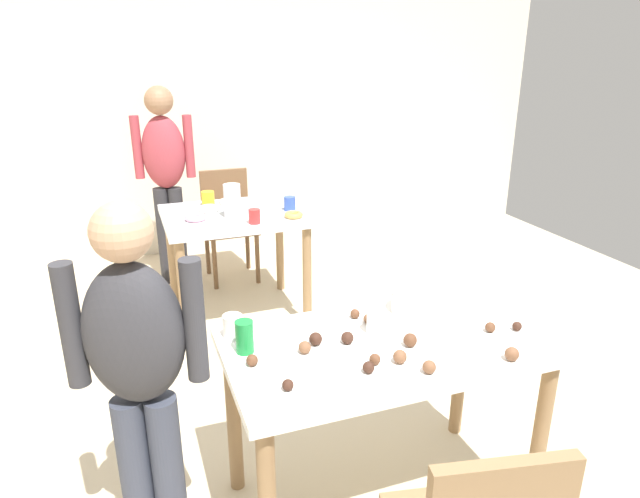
# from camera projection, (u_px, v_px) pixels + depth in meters

# --- Properties ---
(ground_plane) EXTENTS (6.40, 6.40, 0.00)m
(ground_plane) POSITION_uv_depth(u_px,v_px,m) (361.00, 461.00, 2.56)
(ground_plane) COLOR beige
(wall_back) EXTENTS (6.40, 0.10, 2.60)m
(wall_back) POSITION_uv_depth(u_px,v_px,m) (219.00, 106.00, 4.95)
(wall_back) COLOR beige
(wall_back) RESTS_ON ground_plane
(dining_table_near) EXTENTS (1.21, 0.67, 0.75)m
(dining_table_near) POSITION_uv_depth(u_px,v_px,m) (385.00, 366.00, 2.14)
(dining_table_near) COLOR white
(dining_table_near) RESTS_ON ground_plane
(dining_table_far) EXTENTS (0.93, 0.78, 0.75)m
(dining_table_far) POSITION_uv_depth(u_px,v_px,m) (235.00, 230.00, 3.77)
(dining_table_far) COLOR silver
(dining_table_far) RESTS_ON ground_plane
(chair_far_table) EXTENTS (0.40, 0.40, 0.87)m
(chair_far_table) POSITION_uv_depth(u_px,v_px,m) (228.00, 218.00, 4.50)
(chair_far_table) COLOR brown
(chair_far_table) RESTS_ON ground_plane
(person_girl_near) EXTENTS (0.45, 0.28, 1.37)m
(person_girl_near) POSITION_uv_depth(u_px,v_px,m) (139.00, 369.00, 1.81)
(person_girl_near) COLOR #383D4C
(person_girl_near) RESTS_ON ground_plane
(person_adult_far) EXTENTS (0.45, 0.27, 1.53)m
(person_adult_far) POSITION_uv_depth(u_px,v_px,m) (165.00, 169.00, 4.23)
(person_adult_far) COLOR #28282D
(person_adult_far) RESTS_ON ground_plane
(mixing_bowl) EXTENTS (0.20, 0.20, 0.09)m
(mixing_bowl) POSITION_uv_depth(u_px,v_px,m) (416.00, 302.00, 2.32)
(mixing_bowl) COLOR white
(mixing_bowl) RESTS_ON dining_table_near
(soda_can) EXTENTS (0.07, 0.07, 0.12)m
(soda_can) POSITION_uv_depth(u_px,v_px,m) (244.00, 337.00, 2.01)
(soda_can) COLOR #198438
(soda_can) RESTS_ON dining_table_near
(fork_near) EXTENTS (0.17, 0.02, 0.01)m
(fork_near) POSITION_uv_depth(u_px,v_px,m) (464.00, 311.00, 2.34)
(fork_near) COLOR silver
(fork_near) RESTS_ON dining_table_near
(cup_near_0) EXTENTS (0.07, 0.07, 0.10)m
(cup_near_0) POSITION_uv_depth(u_px,v_px,m) (376.00, 321.00, 2.14)
(cup_near_0) COLOR white
(cup_near_0) RESTS_ON dining_table_near
(cup_near_1) EXTENTS (0.07, 0.07, 0.09)m
(cup_near_1) POSITION_uv_depth(u_px,v_px,m) (233.00, 326.00, 2.11)
(cup_near_1) COLOR white
(cup_near_1) RESTS_ON dining_table_near
(cake_ball_0) EXTENTS (0.04, 0.04, 0.04)m
(cake_ball_0) POSITION_uv_depth(u_px,v_px,m) (288.00, 385.00, 1.79)
(cake_ball_0) COLOR #3D2319
(cake_ball_0) RESTS_ON dining_table_near
(cake_ball_1) EXTENTS (0.05, 0.05, 0.05)m
(cake_ball_1) POSITION_uv_depth(u_px,v_px,m) (410.00, 340.00, 2.06)
(cake_ball_1) COLOR brown
(cake_ball_1) RESTS_ON dining_table_near
(cake_ball_2) EXTENTS (0.04, 0.04, 0.04)m
(cake_ball_2) POSITION_uv_depth(u_px,v_px,m) (517.00, 326.00, 2.17)
(cake_ball_2) COLOR #3D2319
(cake_ball_2) RESTS_ON dining_table_near
(cake_ball_3) EXTENTS (0.05, 0.05, 0.05)m
(cake_ball_3) POSITION_uv_depth(u_px,v_px,m) (429.00, 367.00, 1.89)
(cake_ball_3) COLOR brown
(cake_ball_3) RESTS_ON dining_table_near
(cake_ball_4) EXTENTS (0.05, 0.05, 0.05)m
(cake_ball_4) POSITION_uv_depth(u_px,v_px,m) (512.00, 354.00, 1.96)
(cake_ball_4) COLOR brown
(cake_ball_4) RESTS_ON dining_table_near
(cake_ball_5) EXTENTS (0.05, 0.05, 0.05)m
(cake_ball_5) POSITION_uv_depth(u_px,v_px,m) (400.00, 357.00, 1.95)
(cake_ball_5) COLOR brown
(cake_ball_5) RESTS_ON dining_table_near
(cake_ball_6) EXTENTS (0.05, 0.05, 0.05)m
(cake_ball_6) POSITION_uv_depth(u_px,v_px,m) (316.00, 339.00, 2.07)
(cake_ball_6) COLOR #3D2319
(cake_ball_6) RESTS_ON dining_table_near
(cake_ball_7) EXTENTS (0.04, 0.04, 0.04)m
(cake_ball_7) POSITION_uv_depth(u_px,v_px,m) (355.00, 314.00, 2.27)
(cake_ball_7) COLOR brown
(cake_ball_7) RESTS_ON dining_table_near
(cake_ball_8) EXTENTS (0.04, 0.04, 0.04)m
(cake_ball_8) POSITION_uv_depth(u_px,v_px,m) (252.00, 360.00, 1.93)
(cake_ball_8) COLOR brown
(cake_ball_8) RESTS_ON dining_table_near
(cake_ball_9) EXTENTS (0.05, 0.05, 0.05)m
(cake_ball_9) POSITION_uv_depth(u_px,v_px,m) (305.00, 347.00, 2.01)
(cake_ball_9) COLOR brown
(cake_ball_9) RESTS_ON dining_table_near
(cake_ball_10) EXTENTS (0.04, 0.04, 0.04)m
(cake_ball_10) POSITION_uv_depth(u_px,v_px,m) (490.00, 327.00, 2.16)
(cake_ball_10) COLOR brown
(cake_ball_10) RESTS_ON dining_table_near
(cake_ball_11) EXTENTS (0.05, 0.05, 0.05)m
(cake_ball_11) POSITION_uv_depth(u_px,v_px,m) (347.00, 338.00, 2.08)
(cake_ball_11) COLOR #3D2319
(cake_ball_11) RESTS_ON dining_table_near
(cake_ball_12) EXTENTS (0.04, 0.04, 0.04)m
(cake_ball_12) POSITION_uv_depth(u_px,v_px,m) (368.00, 367.00, 1.89)
(cake_ball_12) COLOR #3D2319
(cake_ball_12) RESTS_ON dining_table_near
(cake_ball_13) EXTENTS (0.04, 0.04, 0.04)m
(cake_ball_13) POSITION_uv_depth(u_px,v_px,m) (375.00, 359.00, 1.94)
(cake_ball_13) COLOR brown
(cake_ball_13) RESTS_ON dining_table_near
(cake_ball_14) EXTENTS (0.04, 0.04, 0.04)m
(cake_ball_14) POSITION_uv_depth(u_px,v_px,m) (368.00, 319.00, 2.23)
(cake_ball_14) COLOR brown
(cake_ball_14) RESTS_ON dining_table_near
(pitcher_far) EXTENTS (0.11, 0.11, 0.22)m
(pitcher_far) POSITION_uv_depth(u_px,v_px,m) (232.00, 201.00, 3.59)
(pitcher_far) COLOR white
(pitcher_far) RESTS_ON dining_table_far
(cup_far_0) EXTENTS (0.07, 0.07, 0.09)m
(cup_far_0) POSITION_uv_depth(u_px,v_px,m) (254.00, 216.00, 3.49)
(cup_far_0) COLOR red
(cup_far_0) RESTS_ON dining_table_far
(cup_far_1) EXTENTS (0.09, 0.09, 0.10)m
(cup_far_1) POSITION_uv_depth(u_px,v_px,m) (208.00, 199.00, 3.88)
(cup_far_1) COLOR yellow
(cup_far_1) RESTS_ON dining_table_far
(cup_far_2) EXTENTS (0.08, 0.08, 0.10)m
(cup_far_2) POSITION_uv_depth(u_px,v_px,m) (290.00, 204.00, 3.77)
(cup_far_2) COLOR #3351B2
(cup_far_2) RESTS_ON dining_table_far
(donut_far_0) EXTENTS (0.14, 0.14, 0.04)m
(donut_far_0) POSITION_uv_depth(u_px,v_px,m) (209.00, 209.00, 3.75)
(donut_far_0) COLOR white
(donut_far_0) RESTS_ON dining_table_far
(donut_far_1) EXTENTS (0.10, 0.10, 0.03)m
(donut_far_1) POSITION_uv_depth(u_px,v_px,m) (226.00, 202.00, 3.94)
(donut_far_1) COLOR white
(donut_far_1) RESTS_ON dining_table_far
(donut_far_2) EXTENTS (0.14, 0.14, 0.04)m
(donut_far_2) POSITION_uv_depth(u_px,v_px,m) (195.00, 217.00, 3.56)
(donut_far_2) COLOR pink
(donut_far_2) RESTS_ON dining_table_far
(donut_far_3) EXTENTS (0.12, 0.12, 0.04)m
(donut_far_3) POSITION_uv_depth(u_px,v_px,m) (294.00, 215.00, 3.62)
(donut_far_3) COLOR gold
(donut_far_3) RESTS_ON dining_table_far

